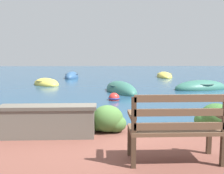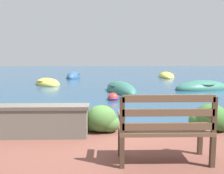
% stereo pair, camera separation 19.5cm
% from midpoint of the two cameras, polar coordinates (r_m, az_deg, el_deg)
% --- Properties ---
extents(ground_plane, '(80.00, 80.00, 0.00)m').
position_cam_midpoint_polar(ground_plane, '(5.22, -2.96, -11.05)').
color(ground_plane, navy).
extents(park_bench, '(1.21, 0.48, 0.93)m').
position_cam_midpoint_polar(park_bench, '(3.38, 13.67, -8.82)').
color(park_bench, '#433123').
rests_on(park_bench, patio_terrace).
extents(stone_wall, '(1.66, 0.39, 0.56)m').
position_cam_midpoint_polar(stone_wall, '(4.51, -14.61, -7.47)').
color(stone_wall, '#666056').
rests_on(stone_wall, patio_terrace).
extents(hedge_clump_left, '(0.73, 0.53, 0.50)m').
position_cam_midpoint_polar(hedge_clump_left, '(4.68, -1.42, -7.59)').
color(hedge_clump_left, '#426B33').
rests_on(hedge_clump_left, patio_terrace).
extents(hedge_clump_centre, '(0.76, 0.55, 0.52)m').
position_cam_midpoint_polar(hedge_clump_centre, '(5.11, 22.50, -6.79)').
color(hedge_clump_centre, '#38662D').
rests_on(hedge_clump_centre, patio_terrace).
extents(rowboat_nearest, '(1.79, 3.04, 0.86)m').
position_cam_midpoint_polar(rowboat_nearest, '(11.51, 2.50, -0.79)').
color(rowboat_nearest, '#336B5B').
rests_on(rowboat_nearest, ground_plane).
extents(rowboat_mid, '(3.14, 2.04, 0.81)m').
position_cam_midpoint_polar(rowboat_mid, '(13.25, 20.19, -0.21)').
color(rowboat_mid, '#336B5B').
rests_on(rowboat_mid, ground_plane).
extents(rowboat_far, '(2.25, 2.49, 0.69)m').
position_cam_midpoint_polar(rowboat_far, '(14.95, -14.18, 0.73)').
color(rowboat_far, '#DBC64C').
rests_on(rowboat_far, ground_plane).
extents(rowboat_outer, '(1.17, 2.29, 0.89)m').
position_cam_midpoint_polar(rowboat_outer, '(19.34, -8.49, 2.25)').
color(rowboat_outer, '#2D517A').
rests_on(rowboat_outer, ground_plane).
extents(rowboat_distant, '(1.47, 3.24, 0.75)m').
position_cam_midpoint_polar(rowboat_distant, '(20.49, 12.59, 2.38)').
color(rowboat_distant, '#DBC64C').
rests_on(rowboat_distant, ground_plane).
extents(mooring_buoy, '(0.45, 0.45, 0.41)m').
position_cam_midpoint_polar(mooring_buoy, '(9.34, 0.85, -2.58)').
color(mooring_buoy, red).
rests_on(mooring_buoy, ground_plane).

